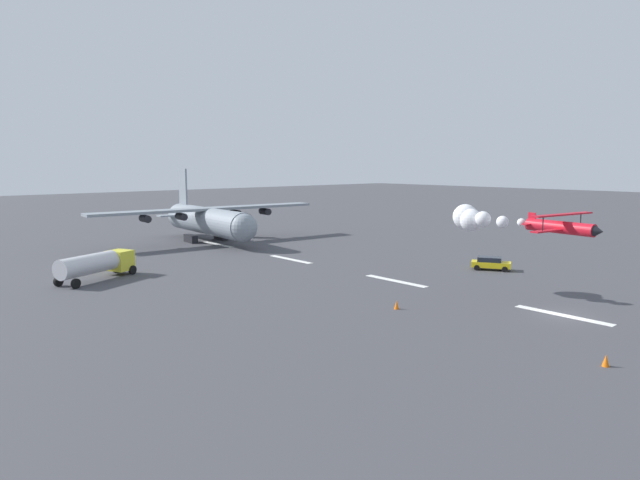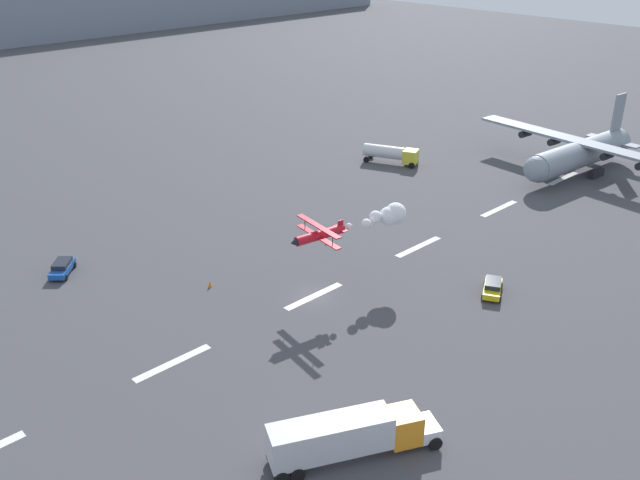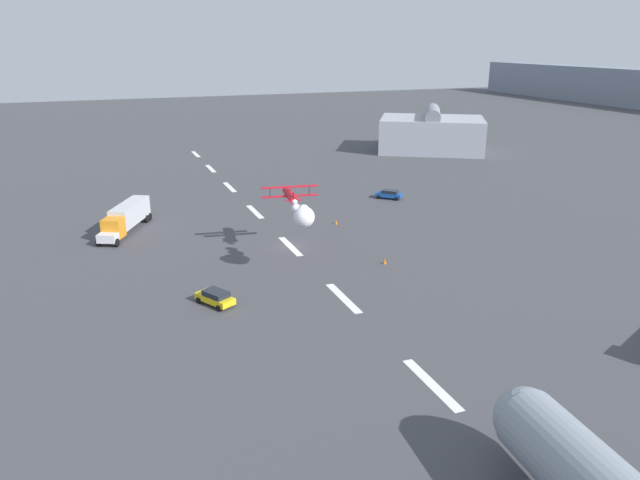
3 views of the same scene
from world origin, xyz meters
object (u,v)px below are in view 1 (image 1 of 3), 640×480
(stunt_biplane_red, at_px, (489,220))
(traffic_cone_near, at_px, (606,360))
(cargo_transport_plane, at_px, (212,220))
(followme_car_yellow, at_px, (491,263))
(fuel_tanker_truck, at_px, (97,264))
(traffic_cone_far, at_px, (397,305))

(stunt_biplane_red, relative_size, traffic_cone_near, 19.86)
(cargo_transport_plane, xyz_separation_m, followme_car_yellow, (-41.16, -12.55, -2.70))
(cargo_transport_plane, xyz_separation_m, traffic_cone_near, (-62.64, 9.78, -3.14))
(traffic_cone_near, bearing_deg, cargo_transport_plane, -8.88)
(fuel_tanker_truck, bearing_deg, traffic_cone_near, -163.23)
(fuel_tanker_truck, bearing_deg, stunt_biplane_red, -141.82)
(stunt_biplane_red, relative_size, traffic_cone_far, 19.86)
(cargo_transport_plane, xyz_separation_m, stunt_biplane_red, (-47.80, -0.93, 3.62))
(traffic_cone_near, bearing_deg, traffic_cone_far, -2.53)
(traffic_cone_far, bearing_deg, stunt_biplane_red, -103.65)
(followme_car_yellow, relative_size, traffic_cone_near, 6.28)
(cargo_transport_plane, bearing_deg, fuel_tanker_truck, 124.85)
(stunt_biplane_red, bearing_deg, traffic_cone_far, 76.35)
(stunt_biplane_red, relative_size, followme_car_yellow, 3.16)
(cargo_transport_plane, relative_size, fuel_tanker_truck, 4.00)
(cargo_transport_plane, distance_m, followme_car_yellow, 43.12)
(stunt_biplane_red, bearing_deg, followme_car_yellow, -60.30)
(cargo_transport_plane, distance_m, stunt_biplane_red, 47.94)
(stunt_biplane_red, xyz_separation_m, traffic_cone_far, (2.42, 9.95, -6.76))
(cargo_transport_plane, relative_size, traffic_cone_near, 49.55)
(fuel_tanker_truck, distance_m, traffic_cone_near, 48.21)
(stunt_biplane_red, distance_m, traffic_cone_near, 19.51)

